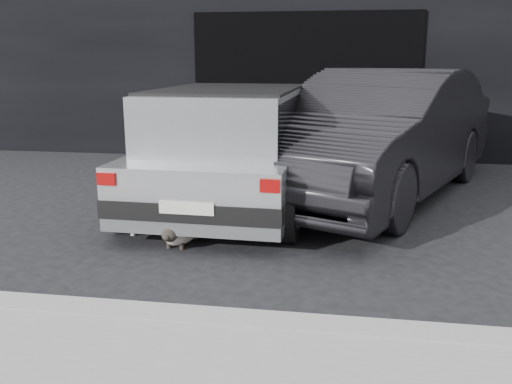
# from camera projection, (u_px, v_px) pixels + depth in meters

# --- Properties ---
(ground) EXTENTS (80.00, 80.00, 0.00)m
(ground) POSITION_uv_depth(u_px,v_px,m) (193.00, 217.00, 6.31)
(ground) COLOR black
(ground) RESTS_ON ground
(building_facade) EXTENTS (34.00, 4.00, 5.00)m
(building_facade) POSITION_uv_depth(u_px,v_px,m) (313.00, 24.00, 11.31)
(building_facade) COLOR black
(building_facade) RESTS_ON ground
(garage_opening) EXTENTS (4.00, 0.10, 2.60)m
(garage_opening) POSITION_uv_depth(u_px,v_px,m) (305.00, 87.00, 9.67)
(garage_opening) COLOR black
(garage_opening) RESTS_ON ground
(curb) EXTENTS (18.00, 0.25, 0.12)m
(curb) POSITION_uv_depth(u_px,v_px,m) (232.00, 324.00, 3.65)
(curb) COLOR gray
(curb) RESTS_ON ground
(silver_hatchback) EXTENTS (2.07, 4.02, 1.46)m
(silver_hatchback) POSITION_uv_depth(u_px,v_px,m) (232.00, 142.00, 6.70)
(silver_hatchback) COLOR #B1B4B6
(silver_hatchback) RESTS_ON ground
(second_car) EXTENTS (3.69, 5.36, 1.67)m
(second_car) POSITION_uv_depth(u_px,v_px,m) (379.00, 134.00, 7.14)
(second_car) COLOR black
(second_car) RESTS_ON ground
(cat_siamese) EXTENTS (0.35, 0.82, 0.28)m
(cat_siamese) POSITION_uv_depth(u_px,v_px,m) (180.00, 233.00, 5.35)
(cat_siamese) COLOR beige
(cat_siamese) RESTS_ON ground
(cat_white) EXTENTS (0.89, 0.33, 0.41)m
(cat_white) POSITION_uv_depth(u_px,v_px,m) (154.00, 216.00, 5.66)
(cat_white) COLOR silver
(cat_white) RESTS_ON ground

